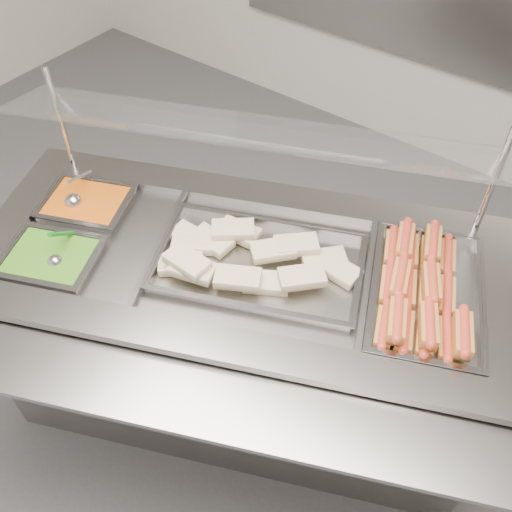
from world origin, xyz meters
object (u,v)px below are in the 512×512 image
Objects in this scene: pan_wraps at (259,266)px; ladle at (74,201)px; serving_spoon at (57,257)px; sneeze_guard at (257,133)px; pan_hotdogs at (425,298)px; steam_counter at (244,333)px.

ladle is (-0.70, -0.16, 0.03)m from pan_wraps.
sneeze_guard is at bearing 53.94° from serving_spoon.
sneeze_guard reaches higher than serving_spoon.
pan_hotdogs is 3.89× the size of serving_spoon.
sneeze_guard reaches higher than ladle.
ladle is at bearing 127.02° from serving_spoon.
sneeze_guard is 8.66× the size of ladle.
pan_hotdogs is at bearing 23.01° from steam_counter.
steam_counter is at bearing -156.99° from pan_hotdogs.
pan_wraps is (0.13, -0.17, -0.37)m from sneeze_guard.
pan_wraps is 0.72m from ladle.
pan_wraps is at bearing 13.06° from ladle.
pan_wraps is 0.66m from serving_spoon.
pan_hotdogs is 1.20m from serving_spoon.
sneeze_guard is 0.74m from pan_hotdogs.
steam_counter is at bearing 12.21° from ladle.
steam_counter is 2.63× the size of pan_wraps.
pan_wraps is at bearing 35.53° from serving_spoon.
steam_counter is at bearing -156.99° from pan_wraps.
pan_wraps reaches higher than steam_counter.
pan_wraps is 4.15× the size of ladle.
steam_counter is 10.90× the size of ladle.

